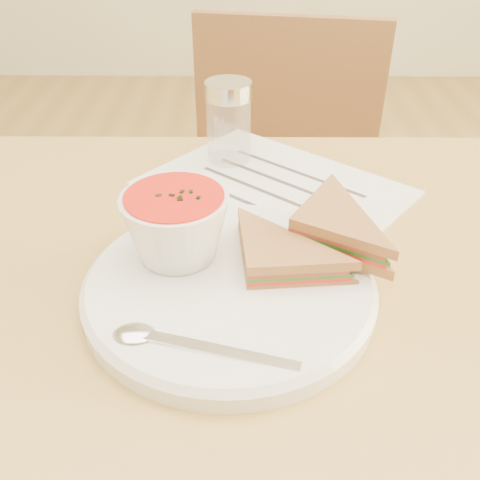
# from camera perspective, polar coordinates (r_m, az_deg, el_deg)

# --- Properties ---
(chair_far) EXTENTS (0.45, 0.45, 0.86)m
(chair_far) POSITION_cam_1_polar(r_m,az_deg,el_deg) (1.11, 3.41, -1.44)
(chair_far) COLOR brown
(chair_far) RESTS_ON floor
(plate) EXTENTS (0.31, 0.31, 0.02)m
(plate) POSITION_cam_1_polar(r_m,az_deg,el_deg) (0.52, -1.13, -5.10)
(plate) COLOR white
(plate) RESTS_ON dining_table
(soup_bowl) EXTENTS (0.11, 0.11, 0.07)m
(soup_bowl) POSITION_cam_1_polar(r_m,az_deg,el_deg) (0.52, -6.79, 1.17)
(soup_bowl) COLOR white
(soup_bowl) RESTS_ON plate
(sandwich_half_a) EXTENTS (0.11, 0.11, 0.03)m
(sandwich_half_a) POSITION_cam_1_polar(r_m,az_deg,el_deg) (0.48, 0.74, -4.49)
(sandwich_half_a) COLOR #BB7D42
(sandwich_half_a) RESTS_ON plate
(sandwich_half_b) EXTENTS (0.15, 0.15, 0.03)m
(sandwich_half_b) POSITION_cam_1_polar(r_m,az_deg,el_deg) (0.53, 5.13, 0.75)
(sandwich_half_b) COLOR #BB7D42
(sandwich_half_b) RESTS_ON plate
(spoon) EXTENTS (0.19, 0.08, 0.01)m
(spoon) POSITION_cam_1_polar(r_m,az_deg,el_deg) (0.44, -4.63, -11.30)
(spoon) COLOR silver
(spoon) RESTS_ON plate
(paper_menu) EXTENTS (0.38, 0.37, 0.00)m
(paper_menu) POSITION_cam_1_polar(r_m,az_deg,el_deg) (0.69, 3.61, 5.57)
(paper_menu) COLOR white
(paper_menu) RESTS_ON dining_table
(condiment_shaker) EXTENTS (0.08, 0.08, 0.11)m
(condiment_shaker) POSITION_cam_1_polar(r_m,az_deg,el_deg) (0.74, -1.21, 12.39)
(condiment_shaker) COLOR silver
(condiment_shaker) RESTS_ON dining_table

